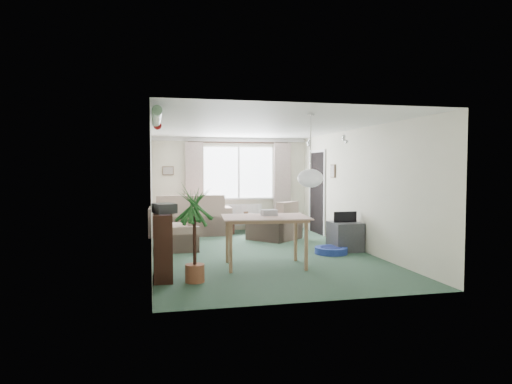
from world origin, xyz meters
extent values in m
plane|color=#2D4B3A|center=(0.00, 0.00, 0.00)|extent=(6.50, 6.50, 0.00)
cube|color=white|center=(0.20, 3.23, 1.50)|extent=(1.80, 0.03, 1.30)
cube|color=black|center=(0.20, 3.15, 2.27)|extent=(2.60, 0.03, 0.03)
cube|color=beige|center=(-0.95, 3.13, 1.27)|extent=(0.45, 0.08, 2.00)
cube|color=beige|center=(1.35, 3.13, 1.27)|extent=(0.45, 0.08, 2.00)
cube|color=white|center=(0.20, 3.19, 0.40)|extent=(1.20, 0.10, 0.55)
cube|color=black|center=(1.99, 2.20, 1.00)|extent=(0.03, 0.95, 2.00)
sphere|color=white|center=(0.20, -2.30, 1.48)|extent=(0.36, 0.36, 0.36)
cylinder|color=#196626|center=(-1.92, -2.30, 2.28)|extent=(1.60, 1.60, 0.12)
sphere|color=silver|center=(1.30, 0.90, 2.22)|extent=(0.20, 0.20, 0.20)
sphere|color=silver|center=(1.60, -0.30, 2.22)|extent=(0.20, 0.20, 0.20)
cube|color=brown|center=(-1.60, 3.23, 1.55)|extent=(0.28, 0.03, 0.22)
cube|color=brown|center=(1.98, 1.20, 1.55)|extent=(0.03, 0.24, 0.30)
cube|color=tan|center=(-1.10, 2.75, 0.49)|extent=(1.98, 1.09, 0.98)
cube|color=#BCAE8E|center=(0.72, 1.56, 0.43)|extent=(1.33, 1.32, 0.87)
cube|color=beige|center=(-1.50, 0.68, 0.37)|extent=(0.78, 0.83, 0.73)
cube|color=black|center=(0.21, 2.75, 0.18)|extent=(0.92, 0.68, 0.37)
cube|color=#4D3927|center=(0.29, 2.72, 0.45)|extent=(0.12, 0.05, 0.16)
cube|color=black|center=(-1.84, -1.64, 0.48)|extent=(0.28, 0.80, 0.97)
cube|color=#333338|center=(-1.82, -1.65, 1.04)|extent=(0.38, 0.42, 0.14)
cylinder|color=#24521C|center=(-1.41, -1.96, 0.69)|extent=(0.66, 0.66, 1.38)
cube|color=#998453|center=(-0.18, -1.19, 0.41)|extent=(1.37, 0.98, 0.81)
cube|color=silver|center=(-0.09, -1.09, 0.87)|extent=(0.26, 0.19, 0.12)
cube|color=#343338|center=(1.70, -0.13, 0.28)|extent=(0.56, 0.62, 0.56)
cylinder|color=navy|center=(1.30, -0.38, 0.06)|extent=(0.65, 0.65, 0.12)
camera|label=1|loc=(-1.98, -8.41, 1.63)|focal=32.00mm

